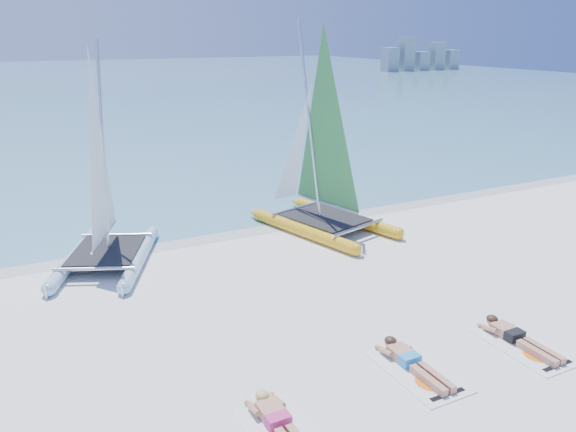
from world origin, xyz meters
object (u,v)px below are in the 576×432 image
sunbather_b (411,361)px  catamaran_yellow (315,163)px  sunbather_a (279,422)px  catamaran_blue (102,199)px  sunbather_c (516,337)px  towel_c (523,346)px  towel_b (418,372)px

sunbather_b → catamaran_yellow: bearing=73.2°
sunbather_a → catamaran_blue: bearing=98.1°
sunbather_c → sunbather_a: bearing=-178.1°
sunbather_c → sunbather_b: bearing=173.9°
catamaran_blue → sunbather_a: catamaran_blue is taller
catamaran_blue → towel_c: 10.20m
sunbather_a → sunbather_c: (5.16, 0.17, 0.00)m
catamaran_blue → towel_c: (6.27, -7.86, -1.70)m
catamaran_yellow → sunbather_c: (0.08, -7.73, -1.85)m
sunbather_a → sunbather_c: same height
catamaran_blue → towel_b: size_ratio=3.10×
towel_b → towel_c: bearing=-6.1°
catamaran_blue → catamaran_yellow: (6.19, 0.06, 0.26)m
catamaran_yellow → sunbather_a: 9.57m
towel_b → towel_c: 2.35m
towel_b → towel_c: size_ratio=1.00×
towel_b → sunbather_b: size_ratio=1.07×
towel_b → towel_c: (2.33, -0.25, 0.00)m
catamaran_yellow → towel_b: bearing=-121.7°
towel_b → sunbather_c: bearing=-1.5°
catamaran_blue → sunbather_a: bearing=-58.0°
sunbather_b → sunbather_c: size_ratio=1.00×
sunbather_b → sunbather_c: 2.35m
towel_b → sunbather_b: 0.22m
towel_c → sunbather_a: bearing=179.7°
sunbather_b → sunbather_c: (2.33, -0.25, 0.00)m
catamaran_yellow → towel_c: (0.08, -7.92, -1.96)m
towel_b → sunbather_b: (0.00, 0.19, 0.11)m
towel_c → sunbather_c: size_ratio=1.07×
sunbather_b → towel_c: size_ratio=0.93×
towel_b → towel_c: same height
catamaran_yellow → sunbather_b: size_ratio=3.62×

